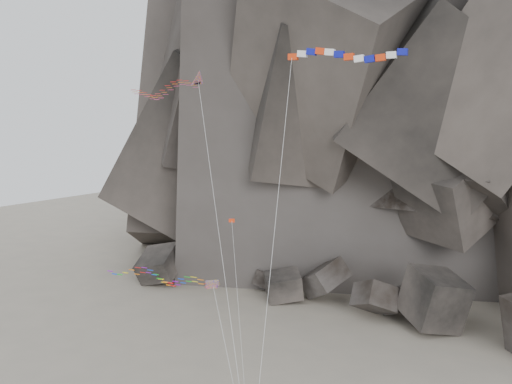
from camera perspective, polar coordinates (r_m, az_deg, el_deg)
The scene contains 6 objects.
headland at distance 121.93m, azimuth 17.51°, elevation 13.65°, with size 110.00×70.00×84.00m, color #504741, non-canonical shape.
boulder_field at distance 86.73m, azimuth 13.58°, elevation -9.78°, with size 74.40×16.53×9.98m.
delta_kite at distance 68.83m, azimuth -8.47°, elevation 8.97°, with size 25.26×16.45×30.33m.
banner_kite at distance 54.37m, azimuth 7.87°, elevation 11.81°, with size 9.92×13.59×31.42m.
parafoil_kite at distance 61.32m, azimuth -8.92°, elevation -7.34°, with size 21.29×8.33×11.40m.
pennant_kite at distance 57.38m, azimuth -1.88°, elevation -6.62°, with size 9.68×11.67×16.18m.
Camera 1 is at (30.97, -47.05, 27.59)m, focal length 45.00 mm.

